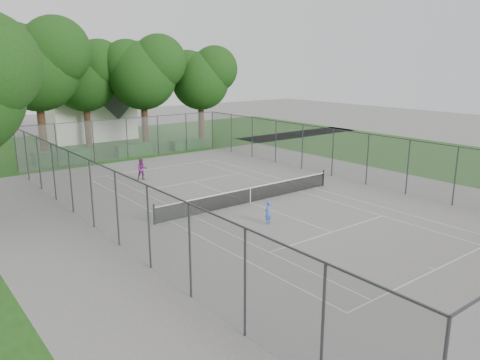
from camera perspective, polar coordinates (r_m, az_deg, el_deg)
ground at (r=28.04m, az=1.26°, el=-2.77°), size 120.00×120.00×0.00m
grass_far at (r=50.43m, az=-17.76°, el=4.14°), size 60.00×20.00×0.00m
grass_right at (r=44.90m, az=23.63°, el=2.47°), size 16.00×40.00×0.00m
court_markings at (r=28.04m, az=1.26°, el=-2.76°), size 11.03×23.83×0.01m
tennis_net at (r=27.89m, az=1.26°, el=-1.77°), size 12.87×0.10×1.10m
perimeter_fence at (r=27.57m, az=1.28°, el=0.83°), size 18.08×34.08×3.52m
tree_far_left at (r=44.32m, az=-23.52°, el=13.15°), size 8.38×7.65×12.04m
tree_far_midleft at (r=48.81m, az=-18.39°, el=12.24°), size 7.24×6.61×10.40m
tree_far_midright at (r=47.38m, az=-11.67°, el=13.01°), size 7.56×6.90×10.87m
tree_far_right at (r=49.96m, az=-4.72°, el=12.52°), size 6.89×6.29×9.90m
hedge_left at (r=41.33m, az=-20.91°, el=2.59°), size 4.42×1.32×1.10m
hedge_mid at (r=43.37m, az=-12.83°, el=3.63°), size 3.29×0.94×1.03m
hedge_right at (r=45.67m, az=-6.59°, el=4.32°), size 3.04×1.12×0.91m
house at (r=54.04m, az=-18.28°, el=9.43°), size 8.76×6.79×10.91m
girl_player at (r=24.28m, az=3.41°, el=-3.96°), size 0.53×0.44×1.24m
woman_player at (r=34.02m, az=-11.87°, el=1.29°), size 0.89×0.79×1.54m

